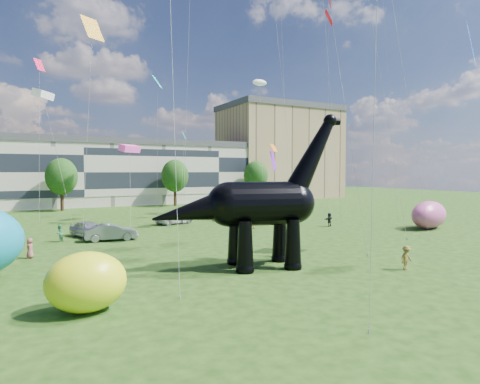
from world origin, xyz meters
name	(u,v)px	position (x,y,z in m)	size (l,w,h in m)	color
ground	(318,271)	(0.00, 0.00, 0.00)	(220.00, 220.00, 0.00)	#16330C
terrace_row	(81,175)	(-8.00, 62.00, 6.00)	(78.00, 11.00, 12.00)	beige
apartment_block	(279,154)	(40.00, 65.00, 11.00)	(28.00, 18.00, 22.00)	tan
tree_mid_left	(61,174)	(-12.00, 53.00, 6.29)	(5.20, 5.20, 9.44)	#382314
tree_mid_right	(175,173)	(8.00, 53.00, 6.29)	(5.20, 5.20, 9.44)	#382314
tree_far_right	(256,173)	(26.00, 53.00, 6.29)	(5.20, 5.20, 9.44)	#382314
dinosaur_sculpture	(255,206)	(-3.13, 3.07, 4.25)	(13.81, 5.17, 11.26)	black
car_silver	(88,229)	(-11.80, 21.93, 0.83)	(1.97, 4.89, 1.67)	#B2B2B7
car_grey	(111,232)	(-10.07, 18.85, 0.81)	(1.71, 4.91, 1.62)	gray
car_white	(175,218)	(-0.60, 27.78, 0.70)	(2.33, 5.04, 1.40)	silver
car_dark	(231,216)	(6.42, 25.86, 0.82)	(2.31, 5.68, 1.65)	#595960
gazebo_near	(211,204)	(6.07, 31.49, 2.03)	(4.46, 4.46, 2.89)	white
gazebo_far	(274,202)	(17.84, 33.12, 1.73)	(3.71, 3.71, 2.47)	white
inflatable_pink	(429,215)	(24.28, 9.81, 1.61)	(6.44, 3.22, 3.22)	#CF5095
inflatable_yellow	(86,282)	(-14.75, -0.94, 1.44)	(3.75, 2.89, 2.89)	yellow
visitors	(205,228)	(-1.11, 16.76, 0.87)	(51.71, 40.71, 1.87)	#398F5E
kites	(181,50)	(-1.02, 24.01, 20.80)	(60.90, 52.16, 31.98)	red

